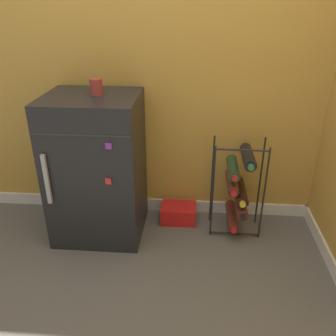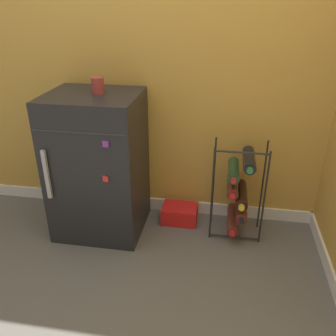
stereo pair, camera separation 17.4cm
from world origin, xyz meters
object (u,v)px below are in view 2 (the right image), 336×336
mini_fridge (98,165)px  wine_rack (239,191)px  soda_box (180,214)px  fridge_top_cup (98,85)px

mini_fridge → wine_rack: bearing=4.6°
soda_box → fridge_top_cup: (-0.48, -0.12, 0.93)m
fridge_top_cup → mini_fridge: bearing=-149.8°
wine_rack → soda_box: bearing=169.7°
soda_box → wine_rack: bearing=-10.3°
soda_box → fridge_top_cup: bearing=-165.7°
mini_fridge → soda_box: (0.52, 0.14, -0.41)m
soda_box → mini_fridge: bearing=-164.5°
wine_rack → fridge_top_cup: bearing=-176.6°
wine_rack → soda_box: (-0.39, 0.07, -0.27)m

